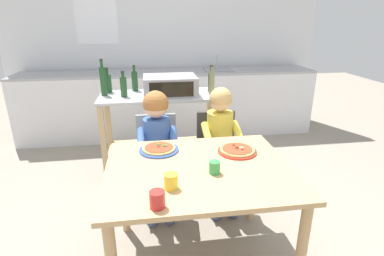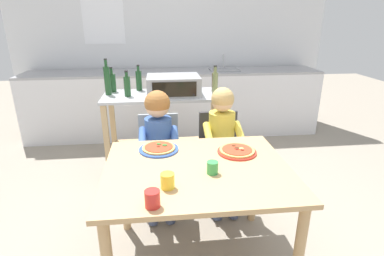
{
  "view_description": "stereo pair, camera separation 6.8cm",
  "coord_description": "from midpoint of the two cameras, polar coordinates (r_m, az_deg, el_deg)",
  "views": [
    {
      "loc": [
        -0.29,
        -1.65,
        1.61
      ],
      "look_at": [
        0.0,
        0.3,
        0.88
      ],
      "focal_mm": 28.32,
      "sensor_mm": 36.0,
      "label": 1
    },
    {
      "loc": [
        -0.22,
        -1.66,
        1.61
      ],
      "look_at": [
        0.0,
        0.3,
        0.88
      ],
      "focal_mm": 28.32,
      "sensor_mm": 36.0,
      "label": 2
    }
  ],
  "objects": [
    {
      "name": "bottle_tall_green_wine",
      "position": [
        3.12,
        3.0,
        8.8
      ],
      "size": [
        0.06,
        0.06,
        0.27
      ],
      "color": "#4C2D14",
      "rests_on": "kitchen_island_cart"
    },
    {
      "name": "kitchen_island_cart",
      "position": [
        3.12,
        -6.52,
        1.06
      ],
      "size": [
        1.18,
        0.53,
        0.88
      ],
      "color": "#B7BABF",
      "rests_on": "ground"
    },
    {
      "name": "drinking_cup_green",
      "position": [
        1.81,
        3.2,
        -7.4
      ],
      "size": [
        0.07,
        0.07,
        0.08
      ],
      "primitive_type": "cylinder",
      "color": "green",
      "rests_on": "dining_table"
    },
    {
      "name": "kitchen_counter",
      "position": [
        4.33,
        -4.73,
        4.69
      ],
      "size": [
        4.05,
        0.6,
        1.11
      ],
      "color": "silver",
      "rests_on": "ground"
    },
    {
      "name": "bottle_squat_spirits",
      "position": [
        2.99,
        -13.41,
        7.67
      ],
      "size": [
        0.06,
        0.06,
        0.25
      ],
      "color": "#1E4723",
      "rests_on": "kitchen_island_cart"
    },
    {
      "name": "drinking_cup_yellow",
      "position": [
        1.66,
        -5.18,
        -9.96
      ],
      "size": [
        0.08,
        0.08,
        0.09
      ],
      "primitive_type": "cylinder",
      "color": "yellow",
      "rests_on": "dining_table"
    },
    {
      "name": "bottle_brown_beer",
      "position": [
        3.22,
        -11.34,
        8.79
      ],
      "size": [
        0.06,
        0.06,
        0.26
      ],
      "color": "#1E4723",
      "rests_on": "kitchen_island_cart"
    },
    {
      "name": "child_in_blue_striped_shirt",
      "position": [
        2.47,
        -7.35,
        -1.81
      ],
      "size": [
        0.32,
        0.42,
        1.04
      ],
      "color": "#424C6B",
      "rests_on": "ground"
    },
    {
      "name": "ground_plane",
      "position": [
        3.24,
        -2.82,
        -9.57
      ],
      "size": [
        11.45,
        11.45,
        0.0
      ],
      "primitive_type": "plane",
      "color": "gray"
    },
    {
      "name": "pizza_plate_blue_rimmed",
      "position": [
        2.13,
        -7.16,
        -3.95
      ],
      "size": [
        0.27,
        0.27,
        0.03
      ],
      "color": "#3356B7",
      "rests_on": "dining_table"
    },
    {
      "name": "pizza_plate_red_rimmed",
      "position": [
        2.11,
        7.59,
        -4.2
      ],
      "size": [
        0.27,
        0.27,
        0.03
      ],
      "color": "red",
      "rests_on": "dining_table"
    },
    {
      "name": "dining_chair_right",
      "position": [
        2.72,
        4.08,
        -4.33
      ],
      "size": [
        0.36,
        0.36,
        0.81
      ],
      "color": "#333338",
      "rests_on": "ground"
    },
    {
      "name": "bottle_dark_olive_oil",
      "position": [
        3.0,
        3.07,
        8.55
      ],
      "size": [
        0.05,
        0.05,
        0.29
      ],
      "color": "olive",
      "rests_on": "kitchen_island_cart"
    },
    {
      "name": "bottle_slim_sauce",
      "position": [
        3.21,
        -16.15,
        8.16
      ],
      "size": [
        0.07,
        0.07,
        0.25
      ],
      "color": "#1E4723",
      "rests_on": "kitchen_island_cart"
    },
    {
      "name": "toaster_oven",
      "position": [
        3.01,
        -4.82,
        8.02
      ],
      "size": [
        0.51,
        0.39,
        0.18
      ],
      "color": "#999BA0",
      "rests_on": "kitchen_island_cart"
    },
    {
      "name": "dining_chair_left",
      "position": [
        2.66,
        -7.22,
        -5.07
      ],
      "size": [
        0.36,
        0.36,
        0.81
      ],
      "color": "gray",
      "rests_on": "ground"
    },
    {
      "name": "back_wall_tiled",
      "position": [
        4.59,
        -5.5,
        16.92
      ],
      "size": [
        4.49,
        0.14,
        2.7
      ],
      "color": "silver",
      "rests_on": "ground"
    },
    {
      "name": "child_in_yellow_shirt",
      "position": [
        2.54,
        4.76,
        -1.38
      ],
      "size": [
        0.32,
        0.42,
        1.05
      ],
      "color": "#424C6B",
      "rests_on": "ground"
    },
    {
      "name": "drinking_cup_red",
      "position": [
        1.52,
        -7.87,
        -13.2
      ],
      "size": [
        0.08,
        0.08,
        0.09
      ],
      "primitive_type": "cylinder",
      "color": "red",
      "rests_on": "dining_table"
    },
    {
      "name": "dining_table",
      "position": [
        1.94,
        0.3,
        -10.07
      ],
      "size": [
        1.15,
        0.93,
        0.73
      ],
      "color": "tan",
      "rests_on": "ground"
    },
    {
      "name": "bottle_clear_vinegar",
      "position": [
        3.08,
        -17.0,
        8.57
      ],
      "size": [
        0.06,
        0.06,
        0.35
      ],
      "color": "#1E4723",
      "rests_on": "kitchen_island_cart"
    }
  ]
}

